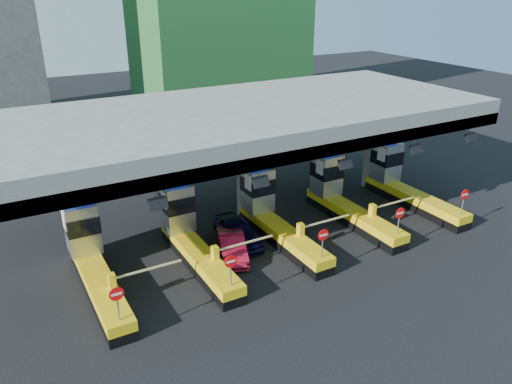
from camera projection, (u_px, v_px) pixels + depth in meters
ground at (273, 237)px, 28.60m from camera, size 120.00×120.00×0.00m
toll_canopy at (249, 121)px, 28.50m from camera, size 28.00×12.09×7.00m
toll_lane_far_left at (91, 257)px, 23.77m from camera, size 4.43×8.00×4.16m
toll_lane_left at (189, 233)px, 26.02m from camera, size 4.43×8.00×4.16m
toll_lane_center at (271, 213)px, 28.28m from camera, size 4.43×8.00×4.16m
toll_lane_right at (341, 196)px, 30.53m from camera, size 4.43×8.00×4.16m
toll_lane_far_right at (401, 181)px, 32.79m from camera, size 4.43×8.00×4.16m
van at (238, 232)px, 27.61m from camera, size 1.92×4.22×1.40m
red_car at (232, 246)px, 26.29m from camera, size 2.47×3.97×1.24m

